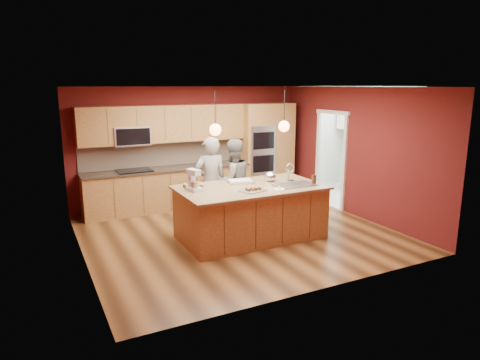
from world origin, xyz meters
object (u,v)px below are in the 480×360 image
person_right (233,181)px  mixing_bowl (270,177)px  island (251,211)px  stand_mixer (194,181)px  person_left (211,182)px

person_right → mixing_bowl: 0.90m
island → mixing_bowl: 0.79m
stand_mixer → person_left: bearing=34.9°
island → person_right: 1.05m
island → person_right: person_right is taller
person_left → mixing_bowl: bearing=143.0°
person_left → stand_mixer: person_left is taller
stand_mixer → island: bearing=-25.6°
island → mixing_bowl: (0.52, 0.21, 0.56)m
person_left → mixing_bowl: 1.20m
island → person_right: size_ratio=1.54×
island → mixing_bowl: bearing=22.0°
person_right → person_left: bearing=-2.8°
island → stand_mixer: island is taller
island → person_right: (0.10, 0.98, 0.36)m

